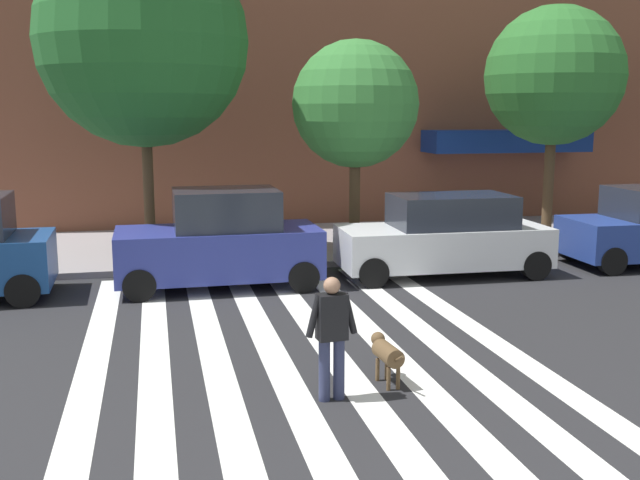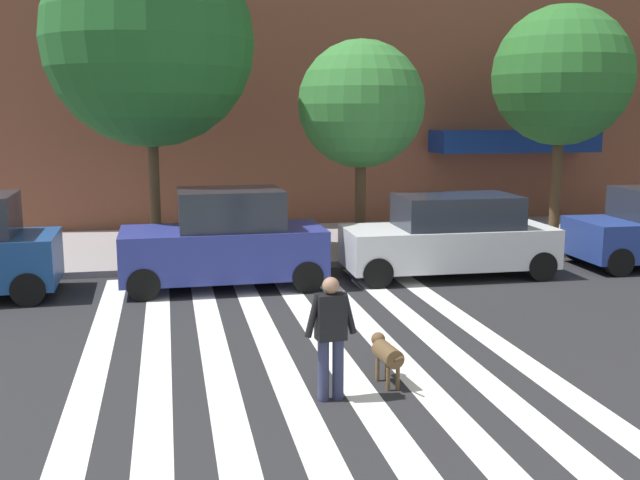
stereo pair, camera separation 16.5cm
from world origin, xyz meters
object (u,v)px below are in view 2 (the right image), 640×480
pedestrian_dog_walker (331,331)px  parked_car_third_in_line (450,237)px  street_tree_further (562,76)px  dog_on_leash (386,353)px  street_tree_middle (361,105)px  street_tree_nearest (149,41)px  parked_car_behind_first (225,241)px

pedestrian_dog_walker → parked_car_third_in_line: bearing=57.3°
street_tree_further → pedestrian_dog_walker: street_tree_further is taller
parked_car_third_in_line → dog_on_leash: (-3.38, -6.22, -0.46)m
parked_car_third_in_line → dog_on_leash: bearing=-118.5°
street_tree_middle → street_tree_nearest: bearing=177.1°
parked_car_third_in_line → dog_on_leash: parked_car_third_in_line is taller
street_tree_nearest → parked_car_behind_first: bearing=-60.6°
parked_car_behind_first → street_tree_nearest: (-1.46, 2.59, 4.33)m
pedestrian_dog_walker → dog_on_leash: bearing=24.3°
street_tree_middle → pedestrian_dog_walker: street_tree_middle is taller
street_tree_further → parked_car_behind_first: bearing=-161.8°
dog_on_leash → street_tree_further: bearing=50.5°
street_tree_nearest → dog_on_leash: 10.56m
parked_car_behind_first → parked_car_third_in_line: parked_car_behind_first is taller
parked_car_behind_first → dog_on_leash: size_ratio=4.48×
street_tree_nearest → pedestrian_dog_walker: street_tree_nearest is taller
pedestrian_dog_walker → street_tree_middle: bearing=72.9°
street_tree_further → dog_on_leash: (-7.68, -9.31, -4.20)m
parked_car_third_in_line → street_tree_further: 6.48m
parked_car_behind_first → pedestrian_dog_walker: bearing=-82.8°
parked_car_behind_first → street_tree_further: size_ratio=0.67×
parked_car_third_in_line → parked_car_behind_first: bearing=180.0°
parked_car_behind_first → street_tree_further: bearing=18.2°
parked_car_third_in_line → street_tree_nearest: size_ratio=0.62×
parked_car_behind_first → pedestrian_dog_walker: size_ratio=2.61×
street_tree_further → dog_on_leash: bearing=-129.5°
street_tree_middle → parked_car_third_in_line: bearing=-57.4°
parked_car_behind_first → parked_car_third_in_line: bearing=-0.0°
parked_car_behind_first → street_tree_middle: (3.59, 2.34, 2.89)m
pedestrian_dog_walker → dog_on_leash: size_ratio=1.72×
dog_on_leash → parked_car_behind_first: bearing=105.3°
street_tree_nearest → pedestrian_dog_walker: bearing=-76.0°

